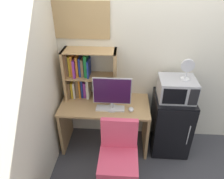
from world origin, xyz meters
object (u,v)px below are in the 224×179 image
wall_corkboard (78,20)px  monitor (112,93)px  hutch_bookshelf (84,74)px  computer_mouse (131,109)px  mini_fridge (170,123)px  desk_fan (187,68)px  microwave (177,89)px  desk_chair (118,162)px  keyboard (110,108)px

wall_corkboard → monitor: bearing=-41.2°
hutch_bookshelf → computer_mouse: bearing=-25.0°
computer_mouse → wall_corkboard: size_ratio=0.12×
computer_mouse → mini_fridge: 0.67m
desk_fan → monitor: bearing=-172.5°
desk_fan → mini_fridge: bearing=178.2°
computer_mouse → microwave: bearing=14.4°
hutch_bookshelf → desk_fan: 1.32m
computer_mouse → desk_fan: bearing=12.2°
microwave → wall_corkboard: wall_corkboard is taller
computer_mouse → desk_fan: size_ratio=0.36×
monitor → desk_chair: bearing=-79.1°
mini_fridge → microwave: 0.56m
mini_fridge → microwave: bearing=89.9°
mini_fridge → wall_corkboard: 1.85m
keyboard → desk_fan: bearing=7.7°
hutch_bookshelf → microwave: size_ratio=1.54×
monitor → desk_chair: 0.82m
computer_mouse → wall_corkboard: (-0.69, 0.42, 1.01)m
keyboard → desk_fan: 1.07m
keyboard → hutch_bookshelf: bearing=143.0°
keyboard → desk_chair: (0.13, -0.57, -0.33)m
computer_mouse → mini_fridge: mini_fridge is taller
desk_chair → wall_corkboard: wall_corkboard is taller
hutch_bookshelf → desk_chair: size_ratio=0.78×
monitor → computer_mouse: bearing=-5.5°
microwave → desk_chair: bearing=-135.0°
computer_mouse → mini_fridge: size_ratio=0.11×
desk_chair → hutch_bookshelf: bearing=120.9°
monitor → keyboard: monitor is taller
hutch_bookshelf → keyboard: bearing=-37.0°
desk_fan → desk_chair: size_ratio=0.30×
desk_chair → wall_corkboard: 1.76m
desk_fan → keyboard: bearing=-172.3°
keyboard → wall_corkboard: size_ratio=0.47×
mini_fridge → microwave: microwave is taller
mini_fridge → keyboard: bearing=-171.4°
computer_mouse → mini_fridge: bearing=14.1°
hutch_bookshelf → monitor: (0.40, -0.28, -0.10)m
monitor → computer_mouse: 0.34m
desk_fan → wall_corkboard: size_ratio=0.34×
desk_fan → microwave: bearing=176.1°
mini_fridge → computer_mouse: bearing=-165.9°
keyboard → wall_corkboard: 1.18m
microwave → wall_corkboard: 1.50m
desk_chair → mini_fridge: bearing=44.9°
mini_fridge → desk_fan: desk_fan is taller
monitor → computer_mouse: monitor is taller
computer_mouse → microwave: (0.57, 0.15, 0.25)m
desk_fan → wall_corkboard: bearing=168.4°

